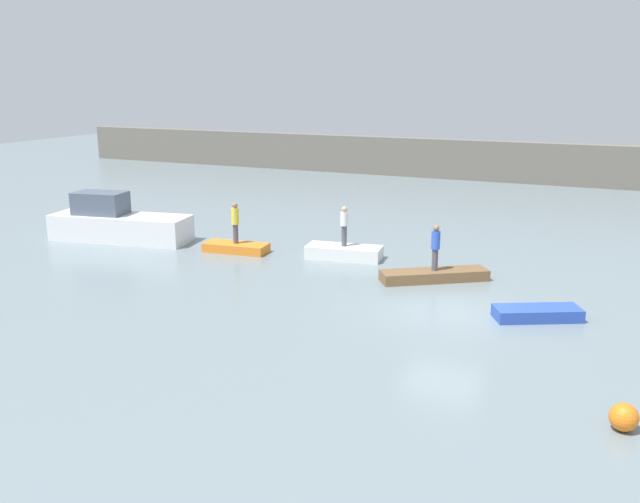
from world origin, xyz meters
TOP-DOWN VIEW (x-y plane):
  - ground_plane at (0.00, 0.00)m, footprint 120.00×120.00m
  - embankment_wall at (0.00, 29.45)m, footprint 80.00×1.20m
  - motorboat at (-16.21, 3.58)m, footprint 6.64×3.00m
  - rowboat_orange at (-10.14, 3.94)m, footprint 2.84×1.37m
  - rowboat_white at (-5.52, 4.85)m, footprint 3.23×1.62m
  - rowboat_brown at (-1.27, 3.29)m, footprint 3.82×3.06m
  - rowboat_blue at (2.74, 0.55)m, footprint 2.78×2.07m
  - person_yellow_shirt at (-10.14, 3.94)m, footprint 0.32×0.32m
  - person_white_shirt at (-5.52, 4.85)m, footprint 0.32×0.32m
  - person_blue_shirt at (-1.27, 3.29)m, footprint 0.32×0.32m
  - mooring_buoy at (5.31, -5.83)m, footprint 0.61×0.61m

SIDE VIEW (x-z plane):
  - ground_plane at x=0.00m, z-range 0.00..0.00m
  - rowboat_orange at x=-10.14m, z-range 0.00..0.38m
  - rowboat_blue at x=2.74m, z-range 0.00..0.38m
  - rowboat_brown at x=-1.27m, z-range 0.00..0.40m
  - rowboat_white at x=-5.52m, z-range 0.00..0.53m
  - mooring_buoy at x=5.31m, z-range 0.00..0.61m
  - motorboat at x=-16.21m, z-range -0.31..1.89m
  - person_blue_shirt at x=-1.27m, z-range 0.49..2.19m
  - person_yellow_shirt at x=-10.14m, z-range 0.48..2.24m
  - embankment_wall at x=0.00m, z-range 0.00..2.87m
  - person_white_shirt at x=-5.52m, z-range 0.62..2.28m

